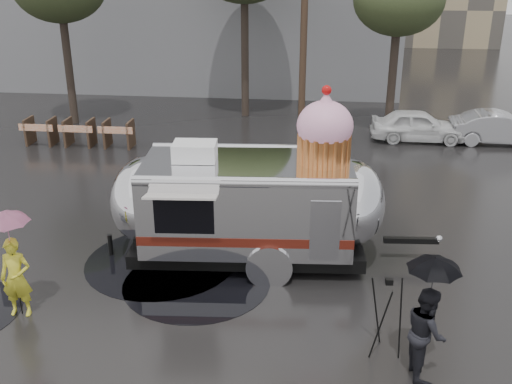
# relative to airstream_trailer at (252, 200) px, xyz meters

# --- Properties ---
(ground) EXTENTS (120.00, 120.00, 0.00)m
(ground) POSITION_rel_airstream_trailer_xyz_m (-1.82, -2.05, -1.49)
(ground) COLOR black
(ground) RESTS_ON ground
(puddles) EXTENTS (11.10, 6.88, 0.01)m
(puddles) POSITION_rel_airstream_trailer_xyz_m (-3.06, -1.21, -1.49)
(puddles) COLOR black
(puddles) RESTS_ON ground
(utility_pole) EXTENTS (1.60, 0.28, 9.00)m
(utility_pole) POSITION_rel_airstream_trailer_xyz_m (0.68, 11.95, 3.13)
(utility_pole) COLOR #473323
(utility_pole) RESTS_ON ground
(tree_right) EXTENTS (3.36, 3.36, 6.42)m
(tree_right) POSITION_rel_airstream_trailer_xyz_m (4.18, 10.95, 3.56)
(tree_right) COLOR #382D26
(tree_right) RESTS_ON ground
(barricade_row) EXTENTS (4.30, 0.80, 1.00)m
(barricade_row) POSITION_rel_airstream_trailer_xyz_m (-7.37, 7.91, -0.97)
(barricade_row) COLOR #473323
(barricade_row) RESTS_ON ground
(airstream_trailer) EXTENTS (7.90, 3.34, 4.26)m
(airstream_trailer) POSITION_rel_airstream_trailer_xyz_m (0.00, 0.00, 0.00)
(airstream_trailer) COLOR silver
(airstream_trailer) RESTS_ON ground
(person_left) EXTENTS (0.63, 0.45, 1.67)m
(person_left) POSITION_rel_airstream_trailer_xyz_m (-4.35, -2.86, -0.66)
(person_left) COLOR yellow
(person_left) RESTS_ON ground
(umbrella_pink) EXTENTS (1.08, 1.08, 2.28)m
(umbrella_pink) POSITION_rel_airstream_trailer_xyz_m (-4.35, -2.86, 0.42)
(umbrella_pink) COLOR pink
(umbrella_pink) RESTS_ON ground
(person_right) EXTENTS (0.53, 0.85, 1.69)m
(person_right) POSITION_rel_airstream_trailer_xyz_m (3.43, -3.81, -0.65)
(person_right) COLOR black
(person_right) RESTS_ON ground
(umbrella_black) EXTENTS (1.10, 1.10, 2.30)m
(umbrella_black) POSITION_rel_airstream_trailer_xyz_m (3.43, -3.81, 0.43)
(umbrella_black) COLOR black
(umbrella_black) RESTS_ON ground
(tripod) EXTENTS (0.59, 0.64, 1.56)m
(tripod) POSITION_rel_airstream_trailer_xyz_m (2.80, -3.31, -0.56)
(tripod) COLOR black
(tripod) RESTS_ON ground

